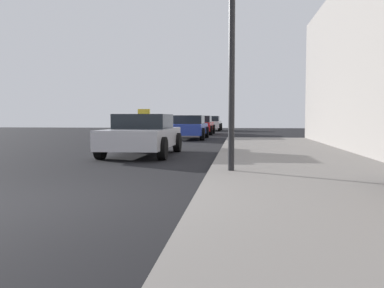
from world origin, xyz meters
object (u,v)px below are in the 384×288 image
car_blue (188,127)px  car_white (210,123)px  car_silver (143,134)px  car_red (199,125)px

car_blue → car_white: (0.22, 13.99, -0.00)m
car_silver → car_blue: 9.75m
car_silver → car_red: (0.23, 16.00, 0.00)m
car_red → car_blue: bearing=90.1°
car_blue → car_red: bearing=-89.9°
car_red → car_white: same height
car_red → car_white: size_ratio=1.04×
car_silver → car_white: (0.46, 23.75, -0.00)m
car_silver → car_white: 23.75m
car_blue → car_white: same height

